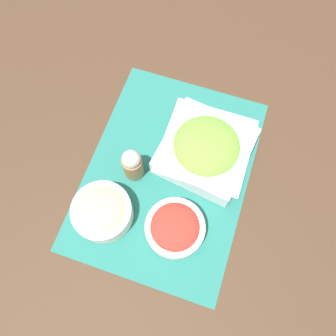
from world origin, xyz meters
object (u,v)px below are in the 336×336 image
at_px(tomato_bowl, 175,228).
at_px(pepper_shaker, 133,164).
at_px(cucumber_bowl, 102,211).
at_px(lettuce_bowl, 206,149).

height_order(tomato_bowl, pepper_shaker, pepper_shaker).
bearing_deg(pepper_shaker, tomato_bowl, 52.50).
distance_m(cucumber_bowl, tomato_bowl, 0.17).
distance_m(tomato_bowl, pepper_shaker, 0.17).
relative_size(lettuce_bowl, pepper_shaker, 2.10).
height_order(lettuce_bowl, cucumber_bowl, lettuce_bowl).
bearing_deg(tomato_bowl, cucumber_bowl, -84.33).
relative_size(cucumber_bowl, tomato_bowl, 1.02).
height_order(lettuce_bowl, tomato_bowl, lettuce_bowl).
bearing_deg(lettuce_bowl, cucumber_bowl, -39.35).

